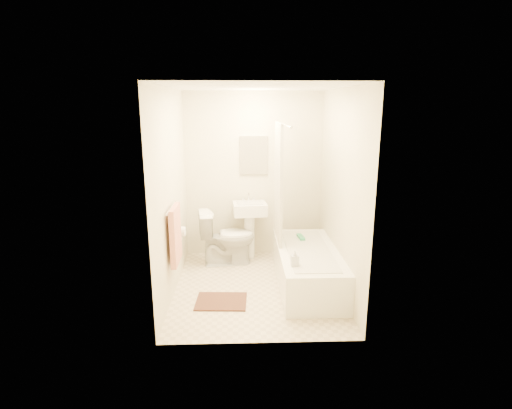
{
  "coord_description": "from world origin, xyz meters",
  "views": [
    {
      "loc": [
        -0.17,
        -4.57,
        2.21
      ],
      "look_at": [
        0.0,
        0.25,
        1.0
      ],
      "focal_mm": 28.0,
      "sensor_mm": 36.0,
      "label": 1
    }
  ],
  "objects_px": {
    "sink": "(250,228)",
    "soap_bottle": "(295,258)",
    "bathtub": "(307,267)",
    "toilet": "(227,238)",
    "bath_mat": "(221,301)"
  },
  "relations": [
    {
      "from": "toilet",
      "to": "soap_bottle",
      "type": "distance_m",
      "value": 1.5
    },
    {
      "from": "toilet",
      "to": "bath_mat",
      "type": "height_order",
      "value": "toilet"
    },
    {
      "from": "bath_mat",
      "to": "bathtub",
      "type": "bearing_deg",
      "value": 21.98
    },
    {
      "from": "sink",
      "to": "bathtub",
      "type": "height_order",
      "value": "sink"
    },
    {
      "from": "sink",
      "to": "soap_bottle",
      "type": "relative_size",
      "value": 4.88
    },
    {
      "from": "toilet",
      "to": "soap_bottle",
      "type": "bearing_deg",
      "value": -155.51
    },
    {
      "from": "toilet",
      "to": "bathtub",
      "type": "relative_size",
      "value": 0.47
    },
    {
      "from": "bathtub",
      "to": "sink",
      "type": "bearing_deg",
      "value": 127.15
    },
    {
      "from": "sink",
      "to": "bathtub",
      "type": "bearing_deg",
      "value": -58.18
    },
    {
      "from": "sink",
      "to": "bathtub",
      "type": "xyz_separation_m",
      "value": [
        0.7,
        -0.93,
        -0.23
      ]
    },
    {
      "from": "toilet",
      "to": "bath_mat",
      "type": "relative_size",
      "value": 1.35
    },
    {
      "from": "bathtub",
      "to": "soap_bottle",
      "type": "relative_size",
      "value": 8.8
    },
    {
      "from": "bathtub",
      "to": "soap_bottle",
      "type": "height_order",
      "value": "soap_bottle"
    },
    {
      "from": "toilet",
      "to": "bath_mat",
      "type": "bearing_deg",
      "value": 170.46
    },
    {
      "from": "toilet",
      "to": "soap_bottle",
      "type": "height_order",
      "value": "toilet"
    }
  ]
}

